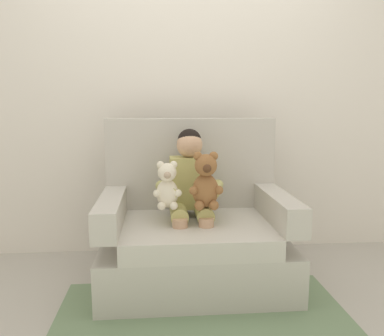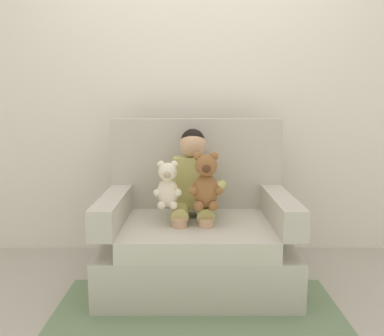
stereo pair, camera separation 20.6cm
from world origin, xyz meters
The scene contains 6 objects.
ground_plane centered at (0.00, 0.00, 0.00)m, with size 8.00×8.00×0.00m, color #ADA89E.
back_wall centered at (0.00, 0.70, 1.30)m, with size 6.00×0.10×2.60m, color silver.
armchair centered at (0.00, 0.06, 0.32)m, with size 1.19×0.87×1.06m.
seated_child centered at (-0.03, 0.06, 0.63)m, with size 0.45×0.39×0.82m.
plush_cream centered at (-0.18, -0.08, 0.67)m, with size 0.17×0.14×0.29m.
plush_brown centered at (0.05, -0.10, 0.69)m, with size 0.21×0.17×0.35m.
Camera 2 is at (-0.03, -2.46, 1.15)m, focal length 37.23 mm.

